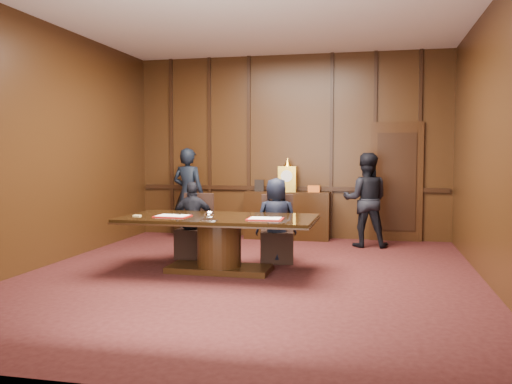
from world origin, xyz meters
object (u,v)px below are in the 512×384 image
at_px(signatory_left, 193,220).
at_px(witness_left, 188,193).
at_px(sideboard, 287,213).
at_px(conference_table, 219,235).
at_px(signatory_right, 276,220).
at_px(witness_right, 366,200).

relative_size(signatory_left, witness_left, 0.69).
relative_size(sideboard, conference_table, 0.61).
xyz_separation_m(conference_table, signatory_right, (0.65, 0.80, 0.12)).
xyz_separation_m(conference_table, witness_right, (1.91, 2.49, 0.31)).
distance_m(sideboard, signatory_right, 2.27).
bearing_deg(signatory_right, sideboard, -99.38).
xyz_separation_m(signatory_left, witness_left, (-0.75, 1.91, 0.27)).
relative_size(signatory_right, witness_left, 0.73).
bearing_deg(witness_right, signatory_left, 32.05).
distance_m(signatory_right, witness_right, 2.12).
relative_size(signatory_left, signatory_right, 0.94).
bearing_deg(signatory_right, signatory_left, -14.39).
bearing_deg(witness_right, conference_table, 51.10).
xyz_separation_m(sideboard, witness_right, (1.46, -0.57, 0.33)).
distance_m(conference_table, signatory_left, 1.03).
distance_m(signatory_left, signatory_right, 1.30).
height_order(witness_left, witness_right, witness_left).
bearing_deg(witness_right, signatory_right, 51.86).
relative_size(signatory_left, witness_right, 0.73).
xyz_separation_m(conference_table, witness_left, (-1.40, 2.71, 0.35)).
bearing_deg(witness_right, sideboard, -22.61).
bearing_deg(witness_left, witness_right, -174.87).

